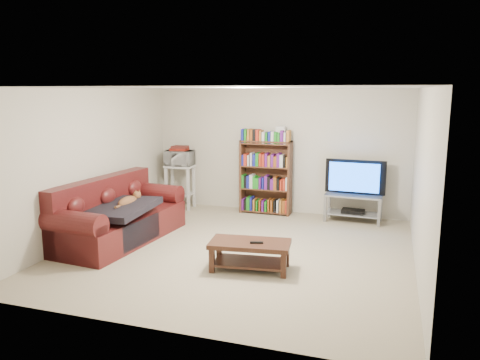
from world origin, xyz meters
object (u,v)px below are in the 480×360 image
at_px(bookshelf, 266,176).
at_px(sofa, 116,219).
at_px(tv_stand, 353,203).
at_px(coffee_table, 250,250).

bearing_deg(bookshelf, sofa, -127.82).
bearing_deg(tv_stand, sofa, -144.20).
relative_size(sofa, tv_stand, 2.33).
height_order(sofa, tv_stand, sofa).
bearing_deg(sofa, coffee_table, -8.19).
bearing_deg(sofa, bookshelf, 56.99).
bearing_deg(tv_stand, bookshelf, 179.95).
bearing_deg(coffee_table, bookshelf, 93.92).
xyz_separation_m(coffee_table, bookshelf, (-0.56, 2.92, 0.46)).
distance_m(sofa, tv_stand, 4.18).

